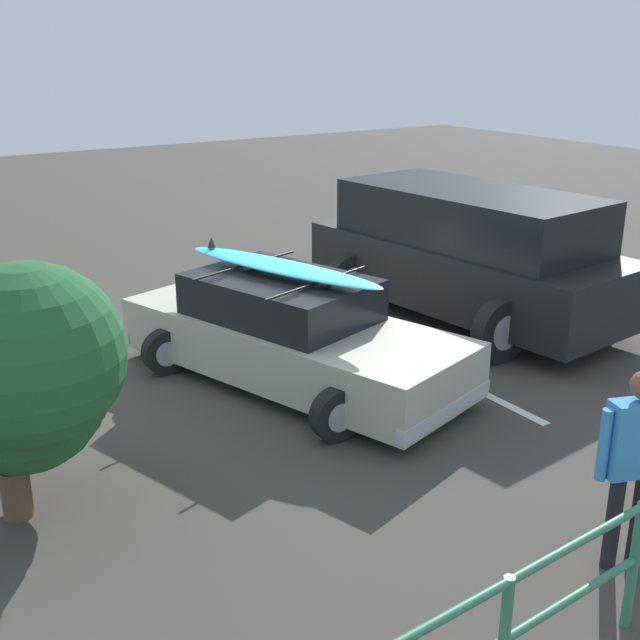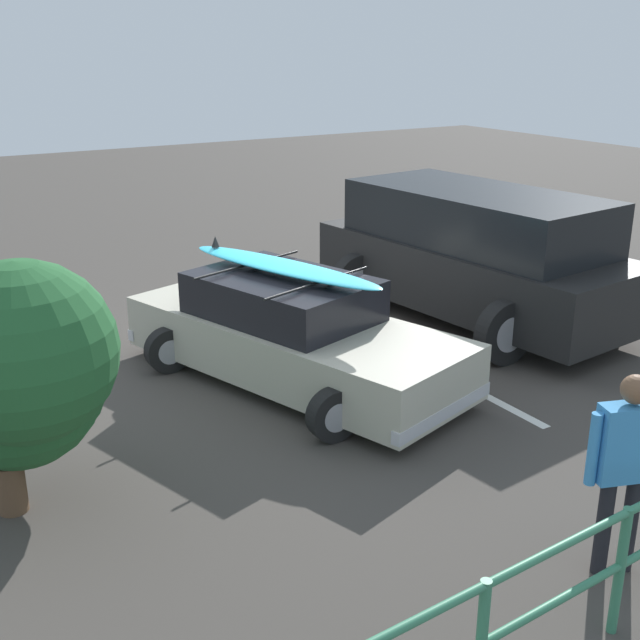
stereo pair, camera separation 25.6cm
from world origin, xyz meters
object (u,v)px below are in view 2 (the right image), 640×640
object	(u,v)px
suv_car	(473,253)
person_bystander	(626,457)
sedan_car	(291,332)
bush_near_left	(24,367)

from	to	relation	value
suv_car	person_bystander	world-z (taller)	suv_car
sedan_car	bush_near_left	xyz separation A→B (m)	(3.24, 1.29, 0.71)
suv_car	bush_near_left	distance (m)	6.87
sedan_car	suv_car	size ratio (longest dim) A/B	0.91
suv_car	person_bystander	bearing A→B (deg)	59.24
person_bystander	sedan_car	bearing A→B (deg)	-86.07
bush_near_left	suv_car	bearing A→B (deg)	-163.77
person_bystander	bush_near_left	distance (m)	4.79
suv_car	person_bystander	distance (m)	5.95
sedan_car	bush_near_left	distance (m)	3.56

